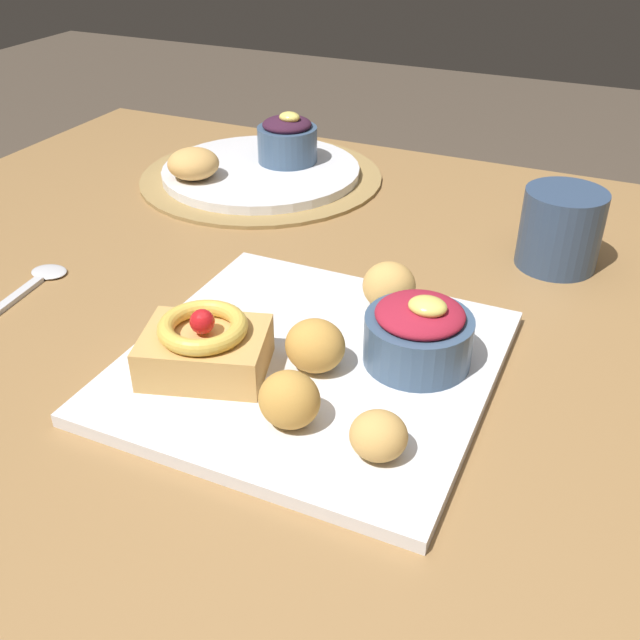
{
  "coord_description": "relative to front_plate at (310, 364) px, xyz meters",
  "views": [
    {
      "loc": [
        0.16,
        -0.56,
        1.11
      ],
      "look_at": [
        -0.06,
        -0.07,
        0.77
      ],
      "focal_mm": 40.96,
      "sensor_mm": 36.0,
      "label": 1
    }
  ],
  "objects": [
    {
      "name": "back_ramekin",
      "position": [
        -0.23,
        0.42,
        0.04
      ],
      "size": [
        0.08,
        0.08,
        0.07
      ],
      "color": "#3D5675",
      "rests_on": "back_plate"
    },
    {
      "name": "fritter_extra",
      "position": [
        0.01,
        -0.01,
        0.03
      ],
      "size": [
        0.05,
        0.05,
        0.05
      ],
      "primitive_type": "ellipsoid",
      "color": "gold",
      "rests_on": "front_plate"
    },
    {
      "name": "back_pastry",
      "position": [
        -0.31,
        0.31,
        0.03
      ],
      "size": [
        0.07,
        0.07,
        0.04
      ],
      "primitive_type": "ellipsoid",
      "color": "tan",
      "rests_on": "back_plate"
    },
    {
      "name": "berry_ramekin",
      "position": [
        0.08,
        0.03,
        0.03
      ],
      "size": [
        0.09,
        0.09,
        0.07
      ],
      "color": "#3D5675",
      "rests_on": "front_plate"
    },
    {
      "name": "dining_table",
      "position": [
        0.06,
        0.09,
        -0.09
      ],
      "size": [
        1.42,
        0.97,
        0.73
      ],
      "color": "olive",
      "rests_on": "ground_plane"
    },
    {
      "name": "fritter_back",
      "position": [
        0.02,
        -0.08,
        0.03
      ],
      "size": [
        0.05,
        0.04,
        0.05
      ],
      "primitive_type": "ellipsoid",
      "color": "gold",
      "rests_on": "front_plate"
    },
    {
      "name": "woven_placemat",
      "position": [
        -0.25,
        0.38,
        -0.0
      ],
      "size": [
        0.33,
        0.33,
        0.0
      ],
      "primitive_type": "cylinder",
      "color": "#997A47",
      "rests_on": "dining_table"
    },
    {
      "name": "back_plate",
      "position": [
        -0.25,
        0.38,
        0.01
      ],
      "size": [
        0.27,
        0.27,
        0.01
      ],
      "primitive_type": "cylinder",
      "color": "white",
      "rests_on": "woven_placemat"
    },
    {
      "name": "cake_slice",
      "position": [
        -0.07,
        -0.05,
        0.03
      ],
      "size": [
        0.12,
        0.1,
        0.06
      ],
      "rotation": [
        0.0,
        0.0,
        0.3
      ],
      "color": "tan",
      "rests_on": "front_plate"
    },
    {
      "name": "spoon",
      "position": [
        -0.33,
        0.01,
        -0.0
      ],
      "size": [
        0.04,
        0.13,
        0.0
      ],
      "rotation": [
        0.0,
        0.0,
        1.69
      ],
      "color": "silver",
      "rests_on": "dining_table"
    },
    {
      "name": "fritter_front",
      "position": [
        0.1,
        -0.09,
        0.02
      ],
      "size": [
        0.04,
        0.04,
        0.04
      ],
      "primitive_type": "ellipsoid",
      "color": "tan",
      "rests_on": "front_plate"
    },
    {
      "name": "fritter_middle",
      "position": [
        0.03,
        0.11,
        0.03
      ],
      "size": [
        0.05,
        0.05,
        0.05
      ],
      "primitive_type": "ellipsoid",
      "color": "tan",
      "rests_on": "front_plate"
    },
    {
      "name": "front_plate",
      "position": [
        0.0,
        0.0,
        0.0
      ],
      "size": [
        0.3,
        0.3,
        0.01
      ],
      "primitive_type": "cube",
      "color": "white",
      "rests_on": "dining_table"
    },
    {
      "name": "coffee_mug",
      "position": [
        0.16,
        0.29,
        0.04
      ],
      "size": [
        0.09,
        0.09,
        0.09
      ],
      "primitive_type": "cylinder",
      "color": "#334766",
      "rests_on": "dining_table"
    }
  ]
}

